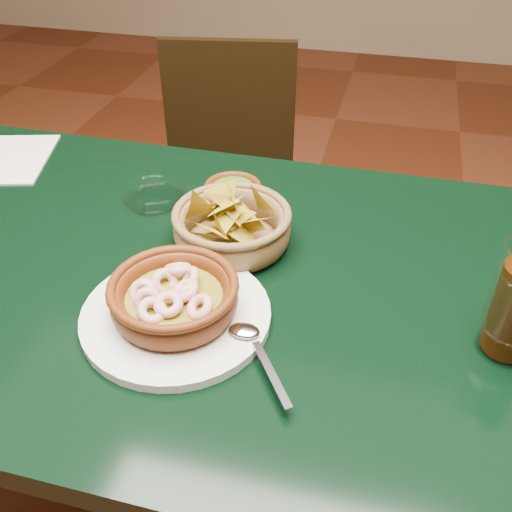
% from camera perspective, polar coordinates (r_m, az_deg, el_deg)
% --- Properties ---
extents(ground, '(7.00, 7.00, 0.00)m').
position_cam_1_polar(ground, '(1.53, -5.36, -23.53)').
color(ground, '#471C0C').
rests_on(ground, ground).
extents(dining_table, '(1.20, 0.80, 0.75)m').
position_cam_1_polar(dining_table, '(1.01, -7.47, -5.29)').
color(dining_table, black).
rests_on(dining_table, ground).
extents(dining_chair, '(0.46, 0.46, 0.86)m').
position_cam_1_polar(dining_chair, '(1.69, -2.94, 6.91)').
color(dining_chair, black).
rests_on(dining_chair, ground).
extents(shrimp_plate, '(0.34, 0.28, 0.08)m').
position_cam_1_polar(shrimp_plate, '(0.83, -8.11, -4.57)').
color(shrimp_plate, silver).
rests_on(shrimp_plate, dining_table).
extents(chip_basket, '(0.23, 0.23, 0.14)m').
position_cam_1_polar(chip_basket, '(0.96, -2.46, 2.98)').
color(chip_basket, brown).
rests_on(chip_basket, dining_table).
extents(guacamole_ramekin, '(0.13, 0.13, 0.05)m').
position_cam_1_polar(guacamole_ramekin, '(1.08, -2.35, 6.39)').
color(guacamole_ramekin, '#481D08').
rests_on(guacamole_ramekin, dining_table).
extents(glass_ashtray, '(0.13, 0.13, 0.03)m').
position_cam_1_polar(glass_ashtray, '(1.11, -10.12, 6.11)').
color(glass_ashtray, white).
rests_on(glass_ashtray, dining_table).
extents(paper_menu, '(0.22, 0.26, 0.00)m').
position_cam_1_polar(paper_menu, '(1.35, -23.47, 8.91)').
color(paper_menu, beige).
rests_on(paper_menu, dining_table).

